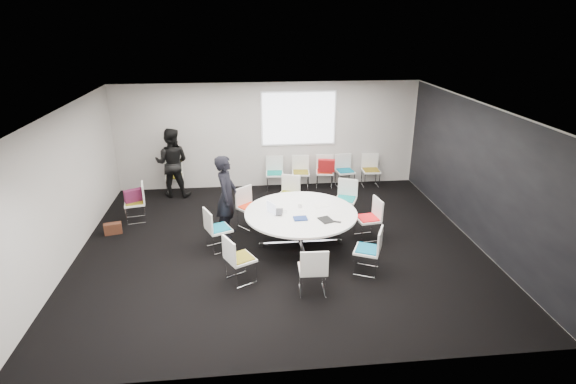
{
  "coord_description": "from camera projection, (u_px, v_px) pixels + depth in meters",
  "views": [
    {
      "loc": [
        -0.69,
        -8.12,
        4.38
      ],
      "look_at": [
        0.2,
        0.4,
        1.0
      ],
      "focal_mm": 28.0,
      "sensor_mm": 36.0,
      "label": 1
    }
  ],
  "objects": [
    {
      "name": "chair_back_b",
      "position": [
        301.0,
        179.0,
        12.1
      ],
      "size": [
        0.5,
        0.49,
        0.88
      ],
      "rotation": [
        0.0,
        0.0,
        3.04
      ],
      "color": "silver",
      "rests_on": "ground"
    },
    {
      "name": "papers_front",
      "position": [
        333.0,
        215.0,
        8.8
      ],
      "size": [
        0.33,
        0.26,
        0.0
      ],
      "primitive_type": "cube",
      "rotation": [
        0.0,
        0.0,
        -0.16
      ],
      "color": "silver",
      "rests_on": "conference_table"
    },
    {
      "name": "chair_ring_h",
      "position": [
        367.0,
        258.0,
        8.13
      ],
      "size": [
        0.6,
        0.61,
        0.88
      ],
      "rotation": [
        0.0,
        0.0,
        7.42
      ],
      "color": "silver",
      "rests_on": "ground"
    },
    {
      "name": "cup",
      "position": [
        300.0,
        205.0,
        9.13
      ],
      "size": [
        0.08,
        0.08,
        0.09
      ],
      "primitive_type": "cylinder",
      "color": "white",
      "rests_on": "conference_table"
    },
    {
      "name": "tablet_folio",
      "position": [
        300.0,
        218.0,
        8.62
      ],
      "size": [
        0.27,
        0.21,
        0.03
      ],
      "primitive_type": "cube",
      "rotation": [
        0.0,
        0.0,
        0.05
      ],
      "color": "navy",
      "rests_on": "conference_table"
    },
    {
      "name": "conference_table",
      "position": [
        301.0,
        220.0,
        9.01
      ],
      "size": [
        2.24,
        2.24,
        0.73
      ],
      "color": "silver",
      "rests_on": "ground"
    },
    {
      "name": "laptop_lid",
      "position": [
        271.0,
        208.0,
        8.81
      ],
      "size": [
        0.16,
        0.27,
        0.22
      ],
      "primitive_type": "cube",
      "rotation": [
        0.0,
        0.0,
        2.1
      ],
      "color": "silver",
      "rests_on": "conference_table"
    },
    {
      "name": "chair_back_c",
      "position": [
        325.0,
        178.0,
        12.16
      ],
      "size": [
        0.52,
        0.51,
        0.88
      ],
      "rotation": [
        0.0,
        0.0,
        2.99
      ],
      "color": "silver",
      "rests_on": "ground"
    },
    {
      "name": "red_jacket",
      "position": [
        326.0,
        166.0,
        11.8
      ],
      "size": [
        0.46,
        0.25,
        0.36
      ],
      "primitive_type": "cube",
      "rotation": [
        0.17,
        0.0,
        -0.22
      ],
      "color": "maroon",
      "rests_on": "chair_back_c"
    },
    {
      "name": "maroon_bag",
      "position": [
        134.0,
        195.0,
        10.05
      ],
      "size": [
        0.42,
        0.32,
        0.28
      ],
      "primitive_type": "cube",
      "rotation": [
        0.0,
        0.0,
        0.52
      ],
      "color": "#561735",
      "rests_on": "chair_spare_left"
    },
    {
      "name": "chair_back_e",
      "position": [
        370.0,
        176.0,
        12.27
      ],
      "size": [
        0.48,
        0.47,
        0.88
      ],
      "rotation": [
        0.0,
        0.0,
        3.1
      ],
      "color": "silver",
      "rests_on": "ground"
    },
    {
      "name": "chair_back_d",
      "position": [
        345.0,
        177.0,
        12.21
      ],
      "size": [
        0.51,
        0.5,
        0.88
      ],
      "rotation": [
        0.0,
        0.0,
        3.26
      ],
      "color": "silver",
      "rests_on": "ground"
    },
    {
      "name": "chair_ring_e",
      "position": [
        219.0,
        237.0,
        8.93
      ],
      "size": [
        0.6,
        0.6,
        0.88
      ],
      "rotation": [
        0.0,
        0.0,
        5.13
      ],
      "color": "silver",
      "rests_on": "ground"
    },
    {
      "name": "chair_ring_f",
      "position": [
        240.0,
        267.0,
        7.85
      ],
      "size": [
        0.61,
        0.62,
        0.88
      ],
      "rotation": [
        0.0,
        0.0,
        5.2
      ],
      "color": "silver",
      "rests_on": "ground"
    },
    {
      "name": "chair_ring_g",
      "position": [
        313.0,
        278.0,
        7.53
      ],
      "size": [
        0.48,
        0.47,
        0.88
      ],
      "rotation": [
        0.0,
        0.0,
        6.24
      ],
      "color": "silver",
      "rests_on": "ground"
    },
    {
      "name": "room_shell",
      "position": [
        285.0,
        181.0,
        8.68
      ],
      "size": [
        8.08,
        7.08,
        2.88
      ],
      "color": "black",
      "rests_on": "ground"
    },
    {
      "name": "papers_right",
      "position": [
        321.0,
        206.0,
        9.23
      ],
      "size": [
        0.34,
        0.28,
        0.0
      ],
      "primitive_type": "cube",
      "rotation": [
        0.0,
        0.0,
        0.26
      ],
      "color": "silver",
      "rests_on": "conference_table"
    },
    {
      "name": "laptop",
      "position": [
        282.0,
        212.0,
        8.89
      ],
      "size": [
        0.27,
        0.38,
        0.03
      ],
      "primitive_type": "imported",
      "rotation": [
        0.0,
        0.0,
        1.42
      ],
      "color": "#333338",
      "rests_on": "conference_table"
    },
    {
      "name": "chair_ring_b",
      "position": [
        345.0,
        206.0,
        10.35
      ],
      "size": [
        0.6,
        0.6,
        0.88
      ],
      "rotation": [
        0.0,
        0.0,
        2.72
      ],
      "color": "silver",
      "rests_on": "ground"
    },
    {
      "name": "notebook_black",
      "position": [
        326.0,
        220.0,
        8.57
      ],
      "size": [
        0.3,
        0.35,
        0.02
      ],
      "primitive_type": "cube",
      "rotation": [
        0.0,
        0.0,
        0.32
      ],
      "color": "black",
      "rests_on": "conference_table"
    },
    {
      "name": "chair_back_a",
      "position": [
        275.0,
        180.0,
        12.03
      ],
      "size": [
        0.49,
        0.48,
        0.88
      ],
      "rotation": [
        0.0,
        0.0,
        3.08
      ],
      "color": "silver",
      "rests_on": "ground"
    },
    {
      "name": "phone",
      "position": [
        337.0,
        222.0,
        8.5
      ],
      "size": [
        0.16,
        0.12,
        0.01
      ],
      "primitive_type": "cube",
      "rotation": [
        0.0,
        0.0,
        -0.43
      ],
      "color": "black",
      "rests_on": "conference_table"
    },
    {
      "name": "person_main",
      "position": [
        227.0,
        196.0,
        9.31
      ],
      "size": [
        0.54,
        0.71,
        1.76
      ],
      "primitive_type": "imported",
      "rotation": [
        0.0,
        0.0,
        1.37
      ],
      "color": "black",
      "rests_on": "ground"
    },
    {
      "name": "person_back",
      "position": [
        172.0,
        163.0,
        11.4
      ],
      "size": [
        0.95,
        0.78,
        1.78
      ],
      "primitive_type": "imported",
      "rotation": [
        0.0,
        0.0,
        3.01
      ],
      "color": "black",
      "rests_on": "ground"
    },
    {
      "name": "chair_person_back",
      "position": [
        175.0,
        183.0,
        11.78
      ],
      "size": [
        0.5,
        0.49,
        0.88
      ],
      "rotation": [
        0.0,
        0.0,
        3.24
      ],
      "color": "silver",
      "rests_on": "ground"
    },
    {
      "name": "chair_spare_left",
      "position": [
        136.0,
        209.0,
        10.18
      ],
      "size": [
        0.53,
        0.54,
        0.88
      ],
      "rotation": [
        0.0,
        0.0,
        1.78
      ],
      "color": "silver",
      "rests_on": "ground"
    },
    {
      "name": "projection_screen",
      "position": [
        299.0,
        119.0,
        11.79
      ],
      "size": [
        1.9,
        0.03,
        1.35
      ],
      "primitive_type": "cube",
      "color": "white",
      "rests_on": "room_shell"
    },
    {
      "name": "chair_ring_d",
      "position": [
        250.0,
        215.0,
        9.91
      ],
      "size": [
        0.64,
        0.64,
        0.88
      ],
      "rotation": [
        0.0,
        0.0,
        3.84
      ],
      "color": "silver",
      "rests_on": "ground"
    },
    {
      "name": "chair_ring_a",
      "position": [
        368.0,
        226.0,
        9.37
      ],
      "size": [
        0.51,
        0.52,
        0.88
      ],
      "rotation": [
        0.0,
        0.0,
        1.72
      ],
      "color": "silver",
      "rests_on": "ground"
    },
    {
      "name": "chair_ring_c",
      "position": [
        288.0,
        202.0,
        10.61
      ],
      "size": [
        0.61,
        0.6,
        0.88
      ],
      "rotation": [
        0.0,
        0.0,
        2.71
      ],
      "color": "silver",
      "rests_on": "ground"
    },
    {
      "name": "brown_bag",
      "position": [
        113.0,
        229.0,
        9.62
      ],
      "size": [
        0.39,
        0.24,
        0.24
      ],
      "primitive_type": "cube",
      "rotation": [
        0.0,
        0.0,
        0.25
      ],
      "color": "#422115",
      "rests_on": "ground"
    }
  ]
}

